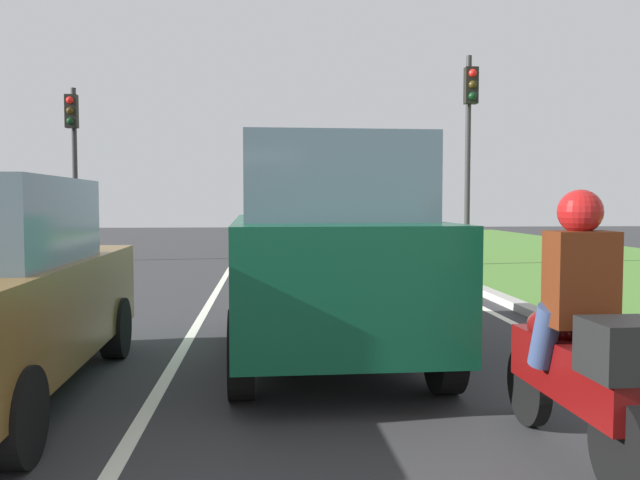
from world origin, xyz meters
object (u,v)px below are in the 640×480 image
(rider_person, at_px, (579,277))
(traffic_light_near_right, at_px, (469,126))
(car_suv_ahead, at_px, (325,248))
(motorcycle, at_px, (580,376))
(traffic_light_overhead_left, at_px, (73,144))

(rider_person, xyz_separation_m, traffic_light_near_right, (3.09, 12.39, 2.36))
(car_suv_ahead, xyz_separation_m, motorcycle, (1.34, -3.08, -0.60))
(rider_person, height_order, traffic_light_near_right, traffic_light_near_right)
(rider_person, xyz_separation_m, traffic_light_overhead_left, (-7.29, 14.71, 2.06))
(rider_person, bearing_deg, traffic_light_near_right, 74.69)
(traffic_light_overhead_left, bearing_deg, car_suv_ahead, -63.01)
(car_suv_ahead, relative_size, rider_person, 3.90)
(traffic_light_near_right, distance_m, traffic_light_overhead_left, 10.64)
(motorcycle, relative_size, traffic_light_overhead_left, 0.40)
(car_suv_ahead, distance_m, traffic_light_near_right, 10.63)
(car_suv_ahead, bearing_deg, traffic_light_overhead_left, 115.51)
(traffic_light_overhead_left, bearing_deg, traffic_light_near_right, -12.59)
(traffic_light_near_right, bearing_deg, car_suv_ahead, -115.36)
(motorcycle, bearing_deg, traffic_light_overhead_left, 115.00)
(car_suv_ahead, xyz_separation_m, traffic_light_near_right, (4.44, 9.36, 2.39))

